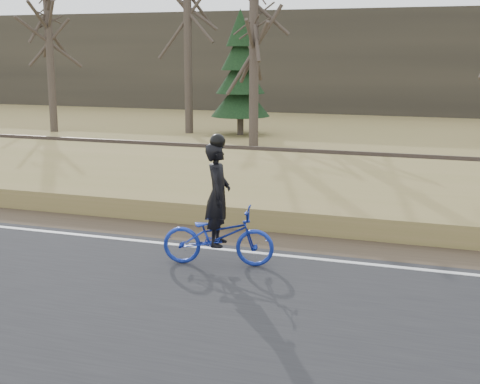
% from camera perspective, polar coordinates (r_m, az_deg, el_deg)
% --- Properties ---
extents(ground, '(120.00, 120.00, 0.00)m').
position_cam_1_polar(ground, '(12.88, -9.26, -4.62)').
color(ground, olive).
rests_on(ground, ground).
extents(road, '(120.00, 6.00, 0.06)m').
position_cam_1_polar(road, '(10.85, -15.57, -7.93)').
color(road, black).
rests_on(road, ground).
extents(edge_line, '(120.00, 0.12, 0.01)m').
position_cam_1_polar(edge_line, '(13.03, -8.86, -4.11)').
color(edge_line, silver).
rests_on(edge_line, road).
extents(shoulder, '(120.00, 1.60, 0.04)m').
position_cam_1_polar(shoulder, '(13.90, -6.93, -3.23)').
color(shoulder, '#473A2B').
rests_on(shoulder, ground).
extents(embankment, '(120.00, 5.00, 0.44)m').
position_cam_1_polar(embankment, '(16.52, -2.40, -0.00)').
color(embankment, olive).
rests_on(embankment, ground).
extents(ballast, '(120.00, 3.00, 0.45)m').
position_cam_1_polar(ballast, '(20.04, 1.58, 2.14)').
color(ballast, slate).
rests_on(ballast, ground).
extents(railroad, '(120.00, 2.40, 0.29)m').
position_cam_1_polar(railroad, '(19.99, 1.58, 3.00)').
color(railroad, black).
rests_on(railroad, ballast).
extents(treeline_backdrop, '(120.00, 4.00, 6.00)m').
position_cam_1_polar(treeline_backdrop, '(41.27, 11.03, 10.85)').
color(treeline_backdrop, '#383328').
rests_on(treeline_backdrop, ground).
extents(cyclist, '(2.00, 1.04, 2.25)m').
position_cam_1_polar(cyclist, '(11.30, -1.88, -2.76)').
color(cyclist, navy).
rests_on(cyclist, road).
extents(bare_tree_far_left, '(0.36, 0.36, 7.08)m').
position_cam_1_polar(bare_tree_far_left, '(31.87, -15.92, 11.33)').
color(bare_tree_far_left, '#493E36').
rests_on(bare_tree_far_left, ground).
extents(bare_tree_left, '(0.36, 0.36, 8.07)m').
position_cam_1_polar(bare_tree_left, '(30.21, -4.47, 12.67)').
color(bare_tree_left, '#493E36').
rests_on(bare_tree_left, ground).
extents(bare_tree_near_left, '(0.36, 0.36, 6.95)m').
position_cam_1_polar(bare_tree_near_left, '(25.78, 1.19, 11.58)').
color(bare_tree_near_left, '#493E36').
rests_on(bare_tree_near_left, ground).
extents(conifer, '(2.60, 2.60, 5.43)m').
position_cam_1_polar(conifer, '(29.51, 0.03, 9.87)').
color(conifer, '#493E36').
rests_on(conifer, ground).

